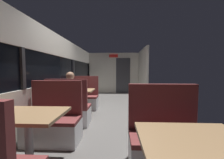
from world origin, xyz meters
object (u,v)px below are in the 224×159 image
bench_front_aisle_facing_entry (165,143)px  bench_near_window_facing_entry (54,124)px  dining_table_front_aisle (196,151)px  bench_mid_window_facing_end (69,111)px  seated_passenger (70,102)px  bench_mid_window_facing_entry (84,99)px  dining_table_mid_window (78,93)px  dining_table_near_window (28,121)px

bench_front_aisle_facing_entry → bench_near_window_facing_entry: bearing=161.5°
bench_near_window_facing_entry → dining_table_front_aisle: bearing=-36.0°
bench_mid_window_facing_end → seated_passenger: size_ratio=0.87×
bench_mid_window_facing_entry → bench_front_aisle_facing_entry: bearing=-57.4°
bench_front_aisle_facing_entry → seated_passenger: bearing=140.6°
bench_near_window_facing_entry → dining_table_front_aisle: bench_near_window_facing_entry is taller
dining_table_mid_window → bench_front_aisle_facing_entry: (1.79, -2.10, -0.31)m
bench_near_window_facing_entry → bench_front_aisle_facing_entry: (1.79, -0.60, 0.00)m
dining_table_mid_window → dining_table_front_aisle: 3.32m
dining_table_near_window → dining_table_front_aisle: size_ratio=1.00×
bench_front_aisle_facing_entry → seated_passenger: size_ratio=0.87×
dining_table_front_aisle → seated_passenger: 2.81m
bench_mid_window_facing_end → bench_front_aisle_facing_entry: bearing=-38.0°
bench_front_aisle_facing_entry → dining_table_near_window: bearing=-176.8°
dining_table_near_window → bench_mid_window_facing_entry: bearing=90.0°
bench_near_window_facing_entry → dining_table_front_aisle: 2.23m
bench_near_window_facing_entry → bench_mid_window_facing_end: size_ratio=1.00×
dining_table_front_aisle → bench_front_aisle_facing_entry: 0.77m
dining_table_mid_window → seated_passenger: 0.64m
bench_near_window_facing_entry → dining_table_mid_window: 1.53m
bench_mid_window_facing_entry → dining_table_front_aisle: bearing=-62.9°
bench_mid_window_facing_end → bench_mid_window_facing_entry: bearing=90.0°
bench_mid_window_facing_end → dining_table_front_aisle: bench_mid_window_facing_end is taller
bench_near_window_facing_entry → bench_mid_window_facing_entry: bearing=90.0°
dining_table_near_window → bench_near_window_facing_entry: (0.00, 0.70, -0.31)m
dining_table_front_aisle → bench_front_aisle_facing_entry: bench_front_aisle_facing_entry is taller
dining_table_front_aisle → bench_near_window_facing_entry: bearing=144.0°
bench_front_aisle_facing_entry → dining_table_front_aisle: bearing=-90.0°
dining_table_front_aisle → dining_table_mid_window: bearing=122.6°
dining_table_mid_window → bench_mid_window_facing_end: bearing=-90.0°
bench_front_aisle_facing_entry → seated_passenger: 2.32m
bench_mid_window_facing_end → bench_mid_window_facing_entry: size_ratio=1.00×
bench_near_window_facing_entry → bench_mid_window_facing_end: bearing=90.0°
bench_front_aisle_facing_entry → bench_mid_window_facing_end: bearing=142.0°
seated_passenger → dining_table_near_window: bearing=-90.0°
dining_table_front_aisle → seated_passenger: (-1.79, 2.17, -0.10)m
bench_mid_window_facing_entry → dining_table_near_window: bearing=-90.0°
bench_near_window_facing_entry → bench_mid_window_facing_end: 0.80m
dining_table_near_window → dining_table_mid_window: bearing=90.0°
bench_near_window_facing_entry → seated_passenger: (0.00, 0.87, 0.21)m
dining_table_front_aisle → seated_passenger: size_ratio=0.71×
bench_mid_window_facing_end → bench_mid_window_facing_entry: same height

